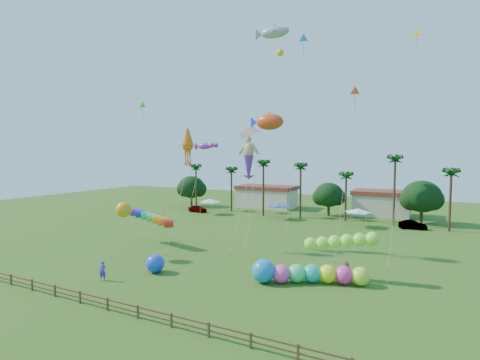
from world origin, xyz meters
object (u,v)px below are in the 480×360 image
at_px(spectator_a, 103,271).
at_px(blue_ball, 155,263).
at_px(spectator_b, 347,271).
at_px(caterpillar_inflatable, 305,273).
at_px(car_a, 197,209).
at_px(car_b, 413,225).

bearing_deg(spectator_a, blue_ball, 27.75).
height_order(spectator_b, caterpillar_inflatable, caterpillar_inflatable).
height_order(spectator_b, blue_ball, blue_ball).
bearing_deg(blue_ball, car_a, 117.65).
bearing_deg(caterpillar_inflatable, spectator_a, -177.78).
relative_size(car_b, blue_ball, 2.26).
distance_m(car_a, blue_ball, 38.84).
bearing_deg(spectator_a, car_a, 83.56).
height_order(car_b, spectator_a, spectator_a).
bearing_deg(caterpillar_inflatable, spectator_b, 13.39).
xyz_separation_m(spectator_a, spectator_b, (20.30, 10.41, -0.03)).
bearing_deg(spectator_b, blue_ball, -144.19).
relative_size(spectator_a, spectator_b, 1.03).
relative_size(spectator_a, caterpillar_inflatable, 0.18).
bearing_deg(spectator_a, spectator_b, -0.85).
relative_size(car_a, spectator_b, 2.29).
bearing_deg(car_b, blue_ball, 142.45).
height_order(spectator_a, spectator_b, spectator_a).
height_order(car_b, blue_ball, blue_ball).
height_order(car_a, car_b, car_a).
distance_m(car_a, spectator_b, 45.30).
bearing_deg(car_a, spectator_b, -124.19).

